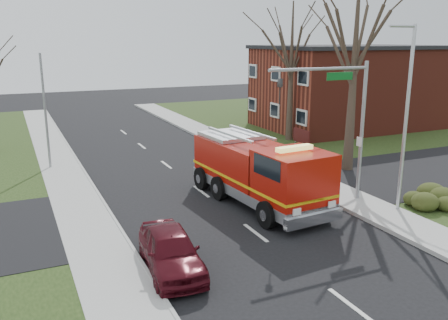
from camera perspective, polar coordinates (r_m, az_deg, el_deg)
name	(u,v)px	position (r m, az deg, el deg)	size (l,w,h in m)	color
ground	(256,233)	(19.84, 3.82, -8.76)	(120.00, 120.00, 0.00)	black
sidewalk_right	(373,210)	(23.23, 17.49, -5.71)	(2.40, 80.00, 0.15)	#9C9C97
sidewalk_left	(104,259)	(17.96, -14.25, -11.52)	(2.40, 80.00, 0.15)	#9C9C97
brick_building	(349,87)	(44.10, 14.77, 8.52)	(15.40, 10.40, 7.25)	maroon
health_center_sign	(302,136)	(35.10, 9.31, 2.83)	(0.12, 2.00, 1.40)	#41100F
hedge_corner	(435,198)	(24.34, 24.09, -4.14)	(2.80, 2.00, 0.90)	#2E3D16
bare_tree_near	(355,46)	(28.60, 15.53, 13.12)	(6.00, 6.00, 12.00)	#32271D
bare_tree_far	(292,57)	(36.80, 8.13, 12.20)	(5.25, 5.25, 10.50)	#32271D
traffic_signal_mast	(342,108)	(22.61, 13.96, 6.13)	(5.29, 0.18, 6.80)	gray
streetlight_pole	(405,114)	(22.45, 21.00, 5.14)	(1.48, 0.16, 8.40)	#B7BABF
utility_pole_far	(45,113)	(30.39, -20.69, 5.34)	(0.14, 0.14, 7.00)	gray
fire_engine	(259,173)	(22.80, 4.28, -1.59)	(3.77, 8.61, 3.38)	#A01107
parked_car_maroon	(171,250)	(16.64, -6.42, -10.75)	(1.76, 4.38, 1.49)	#460B13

